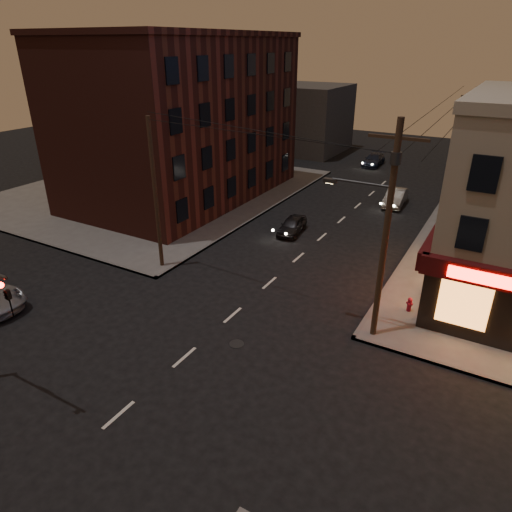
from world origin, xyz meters
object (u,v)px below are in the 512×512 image
Objects in this scene: sedan_near at (292,225)px; sedan_far at (374,160)px; sedan_mid at (395,197)px; fire_hydrant at (410,304)px.

sedan_near is 22.95m from sedan_far.
sedan_mid reaches higher than fire_hydrant.
sedan_mid is 14.06m from sedan_far.
sedan_mid reaches higher than sedan_far.
sedan_far reaches higher than fire_hydrant.
sedan_far is 5.73× the size of fire_hydrant.
fire_hydrant is at bearing -76.68° from sedan_mid.
fire_hydrant is (10.83, -29.84, -0.07)m from sedan_far.
fire_hydrant is at bearing -71.62° from sedan_far.
sedan_far is (-5.74, 12.84, -0.06)m from sedan_mid.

